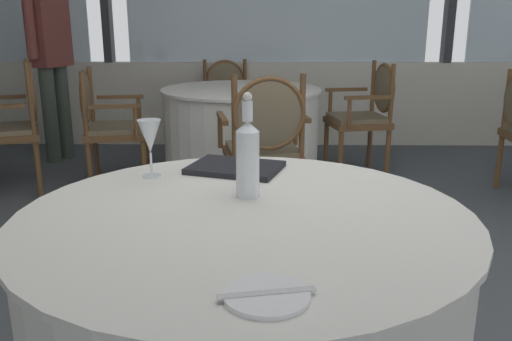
# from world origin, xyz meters

# --- Properties ---
(ground_plane) EXTENTS (14.10, 14.10, 0.00)m
(ground_plane) POSITION_xyz_m (0.00, 0.00, 0.00)
(ground_plane) COLOR #4C5156
(window_wall_far) EXTENTS (10.84, 0.14, 2.88)m
(window_wall_far) POSITION_xyz_m (-0.00, 3.41, 1.15)
(window_wall_far) COLOR silver
(window_wall_far) RESTS_ON ground_plane
(foreground_table) EXTENTS (1.28, 1.28, 0.74)m
(foreground_table) POSITION_xyz_m (-0.18, -0.72, 0.37)
(foreground_table) COLOR silver
(foreground_table) RESTS_ON ground_plane
(side_plate) EXTENTS (0.17, 0.17, 0.01)m
(side_plate) POSITION_xyz_m (-0.12, -1.20, 0.75)
(side_plate) COLOR white
(side_plate) RESTS_ON foreground_table
(butter_knife) EXTENTS (0.20, 0.06, 0.00)m
(butter_knife) POSITION_xyz_m (-0.12, -1.20, 0.75)
(butter_knife) COLOR silver
(butter_knife) RESTS_ON foreground_table
(water_bottle) EXTENTS (0.07, 0.07, 0.32)m
(water_bottle) POSITION_xyz_m (-0.18, -0.57, 0.87)
(water_bottle) COLOR white
(water_bottle) RESTS_ON foreground_table
(wine_glass) EXTENTS (0.08, 0.08, 0.20)m
(wine_glass) POSITION_xyz_m (-0.52, -0.37, 0.88)
(wine_glass) COLOR white
(wine_glass) RESTS_ON foreground_table
(menu_book) EXTENTS (0.37, 0.31, 0.02)m
(menu_book) POSITION_xyz_m (-0.23, -0.28, 0.75)
(menu_book) COLOR black
(menu_book) RESTS_ON foreground_table
(dining_chair_1_3) EXTENTS (0.60, 0.64, 0.98)m
(dining_chair_1_3) POSITION_xyz_m (-1.96, 1.76, 0.57)
(dining_chair_1_3) COLOR brown
(dining_chair_1_3) RESTS_ON ground_plane
(background_table_2) EXTENTS (1.27, 1.27, 0.74)m
(background_table_2) POSITION_xyz_m (-0.31, 2.10, 0.37)
(background_table_2) COLOR silver
(background_table_2) RESTS_ON ground_plane
(dining_chair_2_0) EXTENTS (0.59, 0.54, 0.89)m
(dining_chair_2_0) POSITION_xyz_m (-0.50, 3.14, 0.53)
(dining_chair_2_0) COLOR brown
(dining_chair_2_0) RESTS_ON ground_plane
(dining_chair_2_1) EXTENTS (0.54, 0.59, 0.91)m
(dining_chair_2_1) POSITION_xyz_m (-1.35, 1.91, 0.53)
(dining_chair_2_1) COLOR brown
(dining_chair_2_1) RESTS_ON ground_plane
(dining_chair_2_2) EXTENTS (0.59, 0.54, 0.97)m
(dining_chair_2_2) POSITION_xyz_m (-0.12, 1.05, 0.56)
(dining_chair_2_2) COLOR brown
(dining_chair_2_2) RESTS_ON ground_plane
(dining_chair_2_3) EXTENTS (0.54, 0.59, 0.93)m
(dining_chair_2_3) POSITION_xyz_m (0.73, 2.29, 0.55)
(dining_chair_2_3) COLOR brown
(dining_chair_2_3) RESTS_ON ground_plane
(diner_person_0) EXTENTS (0.31, 0.51, 1.76)m
(diner_person_0) POSITION_xyz_m (-2.04, 2.71, 1.01)
(diner_person_0) COLOR #424C42
(diner_person_0) RESTS_ON ground_plane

